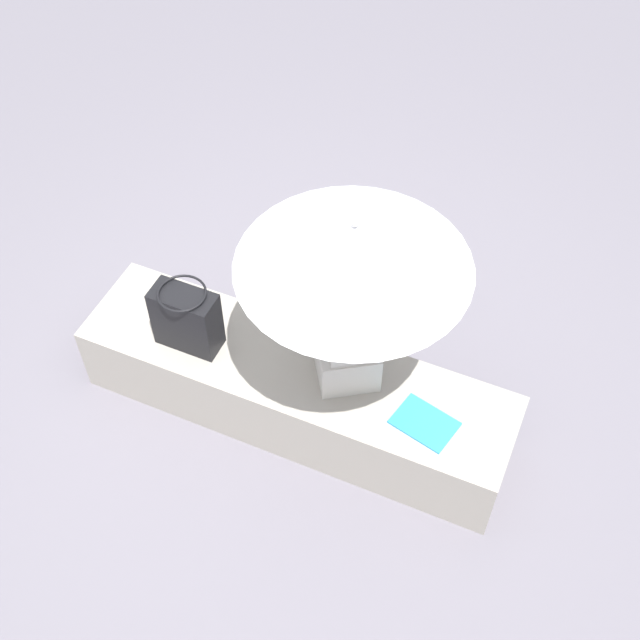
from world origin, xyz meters
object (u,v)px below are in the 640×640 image
at_px(parasol, 354,247).
at_px(handbag_black, 186,318).
at_px(person_seated, 347,315).
at_px(magazine, 425,423).

bearing_deg(parasol, handbag_black, -173.23).
relative_size(person_seated, magazine, 3.21).
bearing_deg(parasol, magazine, -12.02).
xyz_separation_m(parasol, magazine, (0.41, -0.09, -0.89)).
height_order(person_seated, handbag_black, person_seated).
relative_size(parasol, handbag_black, 2.86).
bearing_deg(handbag_black, person_seated, 11.82).
xyz_separation_m(person_seated, magazine, (0.46, -0.15, -0.38)).
bearing_deg(handbag_black, parasol, 6.77).
relative_size(person_seated, parasol, 0.87).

